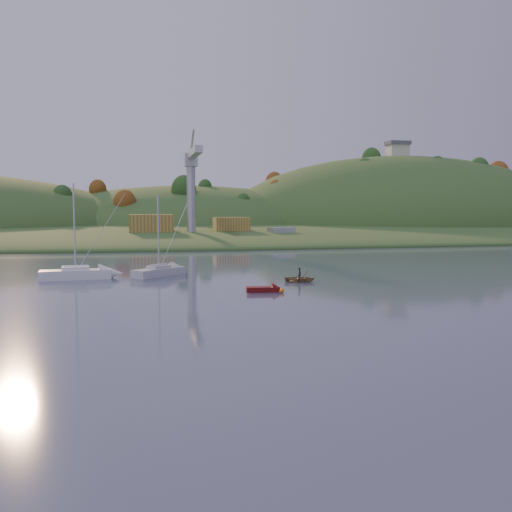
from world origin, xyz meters
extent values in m
plane|color=#37455B|center=(0.00, 0.00, 0.00)|extent=(500.00, 500.00, 0.00)
cube|color=#355421|center=(0.00, 230.00, 0.00)|extent=(620.00, 220.00, 1.50)
ellipsoid|color=#355421|center=(0.00, 165.00, 0.00)|extent=(640.00, 150.00, 7.00)
ellipsoid|color=#355421|center=(10.00, 210.00, 0.00)|extent=(140.00, 120.00, 36.00)
ellipsoid|color=#355421|center=(95.00, 195.00, 0.00)|extent=(150.00, 130.00, 60.00)
cube|color=beige|center=(95.00, 195.00, 32.50)|extent=(8.00, 6.00, 5.00)
cube|color=#595960|center=(95.00, 195.00, 35.70)|extent=(9.00, 7.00, 1.50)
cube|color=slate|center=(5.00, 122.00, 1.20)|extent=(42.00, 16.00, 2.40)
cube|color=olive|center=(-8.00, 123.00, 4.80)|extent=(11.00, 8.00, 4.80)
cube|color=olive|center=(13.00, 124.00, 4.40)|extent=(9.00, 7.00, 4.00)
cylinder|color=#B7B7BC|center=(2.00, 120.00, 11.40)|extent=(2.20, 2.20, 18.00)
cube|color=#B7B7BC|center=(2.00, 120.00, 20.90)|extent=(3.20, 3.20, 3.20)
cube|color=#B7B7BC|center=(2.00, 111.00, 21.90)|extent=(1.80, 18.00, 1.60)
cube|color=#B7B7BC|center=(2.00, 125.00, 21.90)|extent=(1.80, 10.00, 1.60)
cube|color=silver|center=(-9.48, 48.30, 0.52)|extent=(7.15, 6.75, 1.04)
cube|color=silver|center=(-9.48, 48.30, 1.09)|extent=(3.25, 3.16, 0.66)
cylinder|color=silver|center=(-9.48, 48.30, 5.77)|extent=(0.18, 0.18, 9.46)
cylinder|color=silver|center=(-9.48, 48.30, 1.34)|extent=(2.33, 2.11, 0.12)
cylinder|color=silver|center=(-9.48, 48.30, 1.44)|extent=(2.21, 2.04, 0.36)
cube|color=white|center=(-19.61, 47.40, 0.58)|extent=(8.60, 3.17, 1.16)
cube|color=white|center=(-19.61, 47.40, 1.21)|extent=(3.30, 2.14, 0.74)
cylinder|color=silver|center=(-19.61, 47.40, 6.43)|extent=(0.18, 0.18, 10.54)
cylinder|color=silver|center=(-19.61, 47.40, 1.46)|extent=(3.37, 0.38, 0.12)
cylinder|color=white|center=(-19.61, 47.40, 1.56)|extent=(2.97, 0.59, 0.36)
imported|color=#917750|center=(6.57, 39.21, 0.37)|extent=(4.12, 3.37, 0.75)
imported|color=black|center=(6.57, 39.21, 0.72)|extent=(0.46, 0.60, 1.44)
cube|color=#5A0D0C|center=(0.37, 32.07, 0.27)|extent=(3.39, 1.65, 0.54)
cone|color=#5A0D0C|center=(1.99, 31.90, 0.27)|extent=(1.28, 1.42, 1.31)
cube|color=#51616A|center=(24.67, 116.04, 0.98)|extent=(16.23, 9.47, 1.97)
cube|color=#B7B7BC|center=(24.67, 116.04, 2.63)|extent=(7.21, 4.96, 2.63)
sphere|color=orange|center=(2.19, 30.94, 0.25)|extent=(0.50, 0.50, 0.50)
sphere|color=orange|center=(-6.82, 60.73, 0.25)|extent=(0.50, 0.50, 0.50)
camera|label=1|loc=(-12.71, -25.14, 8.61)|focal=40.00mm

